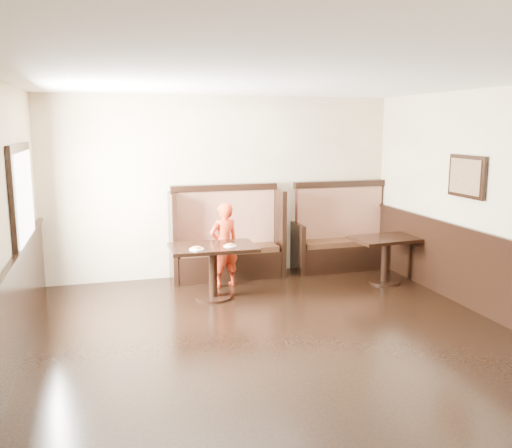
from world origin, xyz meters
name	(u,v)px	position (x,y,z in m)	size (l,w,h in m)	color
ground	(300,364)	(0.00, 0.00, 0.00)	(7.00, 7.00, 0.00)	black
room_shell	(264,294)	(-0.30, 0.28, 0.67)	(7.00, 7.00, 7.00)	beige
booth_main	(227,244)	(0.00, 3.30, 0.53)	(1.75, 0.72, 1.45)	black
booth_neighbor	(341,240)	(1.95, 3.29, 0.48)	(1.65, 0.72, 1.45)	black
table_main	(213,258)	(-0.42, 2.29, 0.57)	(1.17, 0.74, 0.74)	black
table_neighbor	(385,249)	(2.22, 2.33, 0.52)	(1.06, 0.75, 0.70)	black
child	(224,245)	(-0.14, 2.82, 0.63)	(0.46, 0.30, 1.25)	red
pizza_plate_left	(197,248)	(-0.67, 2.13, 0.76)	(0.20, 0.20, 0.04)	white
pizza_plate_right	(230,245)	(-0.20, 2.20, 0.75)	(0.18, 0.18, 0.03)	white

